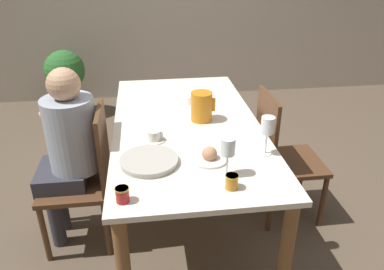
{
  "coord_description": "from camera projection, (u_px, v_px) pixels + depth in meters",
  "views": [
    {
      "loc": [
        -0.25,
        -2.15,
        1.77
      ],
      "look_at": [
        0.0,
        -0.27,
        0.8
      ],
      "focal_mm": 35.0,
      "sensor_mm": 36.0,
      "label": 1
    }
  ],
  "objects": [
    {
      "name": "teacup_near_person",
      "position": [
        154.0,
        136.0,
        2.17
      ],
      "size": [
        0.13,
        0.13,
        0.06
      ],
      "color": "silver",
      "rests_on": "dining_table"
    },
    {
      "name": "chair_opposite",
      "position": [
        281.0,
        155.0,
        2.55
      ],
      "size": [
        0.42,
        0.42,
        0.92
      ],
      "rotation": [
        0.0,
        0.0,
        -1.57
      ],
      "color": "#51331E",
      "rests_on": "ground_plane"
    },
    {
      "name": "bread_plate",
      "position": [
        210.0,
        156.0,
        1.97
      ],
      "size": [
        0.19,
        0.19,
        0.08
      ],
      "color": "silver",
      "rests_on": "dining_table"
    },
    {
      "name": "jam_jar_red",
      "position": [
        122.0,
        194.0,
        1.65
      ],
      "size": [
        0.06,
        0.06,
        0.07
      ],
      "color": "#A81E1E",
      "rests_on": "dining_table"
    },
    {
      "name": "dining_table",
      "position": [
        187.0,
        137.0,
        2.43
      ],
      "size": [
        0.92,
        1.78,
        0.75
      ],
      "color": "silver",
      "rests_on": "ground_plane"
    },
    {
      "name": "potted_plant",
      "position": [
        65.0,
        75.0,
        4.15
      ],
      "size": [
        0.44,
        0.44,
        0.74
      ],
      "color": "#4C4742",
      "rests_on": "ground_plane"
    },
    {
      "name": "wine_glass_juice",
      "position": [
        228.0,
        148.0,
        1.79
      ],
      "size": [
        0.07,
        0.07,
        0.2
      ],
      "color": "white",
      "rests_on": "dining_table"
    },
    {
      "name": "teacup_across",
      "position": [
        192.0,
        102.0,
        2.65
      ],
      "size": [
        0.13,
        0.13,
        0.06
      ],
      "color": "silver",
      "rests_on": "dining_table"
    },
    {
      "name": "chair_person_side",
      "position": [
        87.0,
        176.0,
        2.32
      ],
      "size": [
        0.42,
        0.42,
        0.92
      ],
      "rotation": [
        0.0,
        0.0,
        1.57
      ],
      "color": "#51331E",
      "rests_on": "ground_plane"
    },
    {
      "name": "ground_plane",
      "position": [
        187.0,
        215.0,
        2.73
      ],
      "size": [
        20.0,
        20.0,
        0.0
      ],
      "primitive_type": "plane",
      "color": "brown"
    },
    {
      "name": "wine_glass_water",
      "position": [
        268.0,
        127.0,
        1.97
      ],
      "size": [
        0.07,
        0.07,
        0.22
      ],
      "color": "white",
      "rests_on": "dining_table"
    },
    {
      "name": "person_seated",
      "position": [
        68.0,
        145.0,
        2.26
      ],
      "size": [
        0.39,
        0.41,
        1.16
      ],
      "rotation": [
        0.0,
        0.0,
        1.57
      ],
      "color": "#33333D",
      "rests_on": "ground_plane"
    },
    {
      "name": "serving_tray",
      "position": [
        149.0,
        161.0,
        1.94
      ],
      "size": [
        0.31,
        0.31,
        0.03
      ],
      "color": "#B7B2A8",
      "rests_on": "dining_table"
    },
    {
      "name": "jam_jar_amber",
      "position": [
        232.0,
        181.0,
        1.74
      ],
      "size": [
        0.06,
        0.06,
        0.07
      ],
      "color": "#C67A1E",
      "rests_on": "dining_table"
    },
    {
      "name": "red_pitcher",
      "position": [
        201.0,
        106.0,
        2.39
      ],
      "size": [
        0.16,
        0.14,
        0.19
      ],
      "color": "orange",
      "rests_on": "dining_table"
    }
  ]
}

